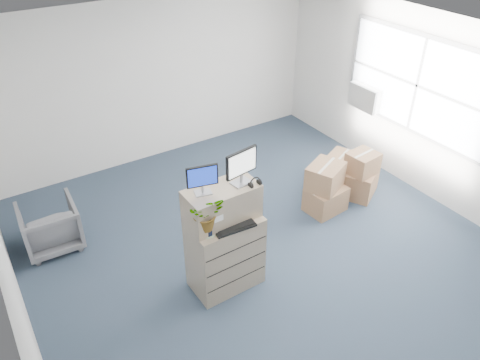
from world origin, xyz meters
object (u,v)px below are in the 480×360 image
Objects in this scene: filing_cabinet_lower at (225,253)px; keyboard at (234,227)px; water_bottle at (230,207)px; monitor_right at (242,165)px; monitor_left at (202,178)px; office_chair at (50,224)px; potted_plant at (206,216)px.

keyboard is at bearing -81.05° from filing_cabinet_lower.
filing_cabinet_lower is 0.62m from water_bottle.
monitor_right is 0.87× the size of keyboard.
monitor_left is 0.70m from keyboard.
water_bottle is (0.08, 0.23, 0.10)m from keyboard.
monitor_right reaches higher than office_chair.
filing_cabinet_lower is 2.86× the size of monitor_left.
water_bottle is at bearing 136.72° from office_chair.
office_chair is (-1.43, 1.82, -1.25)m from monitor_left.
monitor_left is 0.70× the size of potted_plant.
monitor_left reaches higher than filing_cabinet_lower.
water_bottle is (0.33, -0.01, -0.51)m from monitor_left.
monitor_left is 2.63m from office_chair.
keyboard is at bearing -13.82° from potted_plant.
filing_cabinet_lower is at bearing 17.64° from potted_plant.
monitor_left reaches higher than water_bottle.
filing_cabinet_lower is at bearing 133.91° from office_chair.
monitor_right is 0.57m from water_bottle.
potted_plant is at bearing 127.37° from office_chair.
office_chair is at bearing 126.16° from monitor_right.
monitor_left reaches higher than potted_plant.
water_bottle is (-0.14, 0.05, -0.55)m from monitor_right.
monitor_right is at bearing 6.25° from monitor_left.
keyboard reaches higher than filing_cabinet_lower.
potted_plant is (-0.31, 0.08, 0.23)m from keyboard.
keyboard is 2.17× the size of water_bottle.
monitor_left is 0.71× the size of keyboard.
filing_cabinet_lower is at bearing -6.19° from monitor_left.
monitor_right reaches higher than filing_cabinet_lower.
potted_plant reaches higher than water_bottle.
water_bottle is at bearing 75.39° from keyboard.
office_chair is (-1.65, 1.89, -0.13)m from filing_cabinet_lower.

